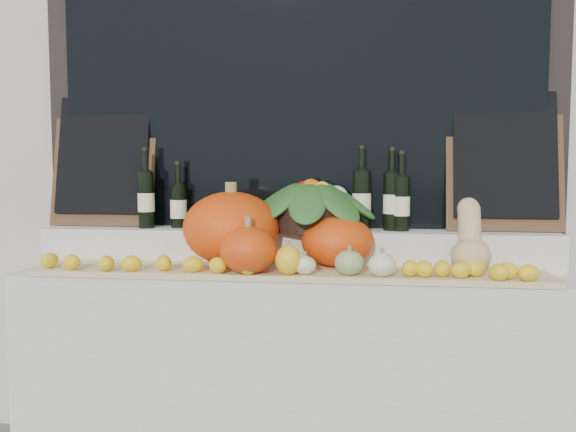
{
  "coord_description": "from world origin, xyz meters",
  "views": [
    {
      "loc": [
        0.34,
        -1.18,
        1.35
      ],
      "look_at": [
        0.0,
        1.45,
        1.12
      ],
      "focal_mm": 40.0,
      "sensor_mm": 36.0,
      "label": 1
    }
  ],
  "objects": [
    {
      "name": "display_sill",
      "position": [
        0.0,
        1.52,
        0.44
      ],
      "size": [
        2.3,
        0.55,
        0.88
      ],
      "primitive_type": "cube",
      "color": "silver",
      "rests_on": "ground"
    },
    {
      "name": "rear_tier",
      "position": [
        0.0,
        1.68,
        0.96
      ],
      "size": [
        2.3,
        0.25,
        0.16
      ],
      "primitive_type": "cube",
      "color": "silver",
      "rests_on": "display_sill"
    },
    {
      "name": "straw_bedding",
      "position": [
        0.0,
        1.4,
        0.89
      ],
      "size": [
        2.1,
        0.32,
        0.02
      ],
      "primitive_type": "cube",
      "color": "tan",
      "rests_on": "display_sill"
    },
    {
      "name": "pumpkin_left",
      "position": [
        -0.25,
        1.49,
        1.06
      ],
      "size": [
        0.49,
        0.49,
        0.31
      ],
      "primitive_type": "ellipsoid",
      "rotation": [
        0.0,
        0.0,
        0.2
      ],
      "color": "#E9490C",
      "rests_on": "straw_bedding"
    },
    {
      "name": "pumpkin_right",
      "position": [
        0.2,
        1.5,
        1.01
      ],
      "size": [
        0.33,
        0.33,
        0.21
      ],
      "primitive_type": "ellipsoid",
      "rotation": [
        0.0,
        0.0,
        0.08
      ],
      "color": "#E9490C",
      "rests_on": "straw_bedding"
    },
    {
      "name": "pumpkin_center",
      "position": [
        -0.14,
        1.29,
        1.0
      ],
      "size": [
        0.3,
        0.3,
        0.19
      ],
      "primitive_type": "ellipsoid",
      "rotation": [
        0.0,
        0.0,
        0.38
      ],
      "color": "#E9490C",
      "rests_on": "straw_bedding"
    },
    {
      "name": "butternut_squash",
      "position": [
        0.73,
        1.41,
        1.03
      ],
      "size": [
        0.16,
        0.21,
        0.3
      ],
      "color": "tan",
      "rests_on": "straw_bedding"
    },
    {
      "name": "decorative_gourds",
      "position": [
        0.12,
        1.29,
        0.95
      ],
      "size": [
        0.67,
        0.14,
        0.14
      ],
      "color": "#356E21",
      "rests_on": "straw_bedding"
    },
    {
      "name": "lemon_heap",
      "position": [
        0.0,
        1.29,
        0.94
      ],
      "size": [
        2.2,
        0.16,
        0.06
      ],
      "primitive_type": null,
      "color": "yellow",
      "rests_on": "straw_bedding"
    },
    {
      "name": "produce_bowl",
      "position": [
        0.08,
        1.66,
        1.15
      ],
      "size": [
        0.61,
        0.61,
        0.24
      ],
      "color": "black",
      "rests_on": "rear_tier"
    },
    {
      "name": "wine_bottle_far_left",
      "position": [
        -0.68,
        1.65,
        1.17
      ],
      "size": [
        0.08,
        0.08,
        0.37
      ],
      "color": "black",
      "rests_on": "rear_tier"
    },
    {
      "name": "wine_bottle_near_left",
      "position": [
        -0.54,
        1.69,
        1.14
      ],
      "size": [
        0.08,
        0.08,
        0.31
      ],
      "color": "black",
      "rests_on": "rear_tier"
    },
    {
      "name": "wine_bottle_tall",
      "position": [
        0.3,
        1.69,
        1.18
      ],
      "size": [
        0.08,
        0.08,
        0.38
      ],
      "color": "black",
      "rests_on": "rear_tier"
    },
    {
      "name": "wine_bottle_near_right",
      "position": [
        0.43,
        1.69,
        1.17
      ],
      "size": [
        0.08,
        0.08,
        0.37
      ],
      "color": "black",
      "rests_on": "rear_tier"
    },
    {
      "name": "wine_bottle_far_right",
      "position": [
        0.47,
        1.68,
        1.17
      ],
      "size": [
        0.08,
        0.08,
        0.35
      ],
      "color": "black",
      "rests_on": "rear_tier"
    },
    {
      "name": "chalkboard_left",
      "position": [
        -0.92,
        1.74,
        1.36
      ],
      "size": [
        0.5,
        0.15,
        0.61
      ],
      "rotation": [
        -0.21,
        0.0,
        0.0
      ],
      "color": "#4C331E",
      "rests_on": "rear_tier"
    },
    {
      "name": "chalkboard_right",
      "position": [
        0.92,
        1.74,
        1.36
      ],
      "size": [
        0.5,
        0.15,
        0.61
      ],
      "rotation": [
        -0.21,
        0.0,
        0.0
      ],
      "color": "#4C331E",
      "rests_on": "rear_tier"
    }
  ]
}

